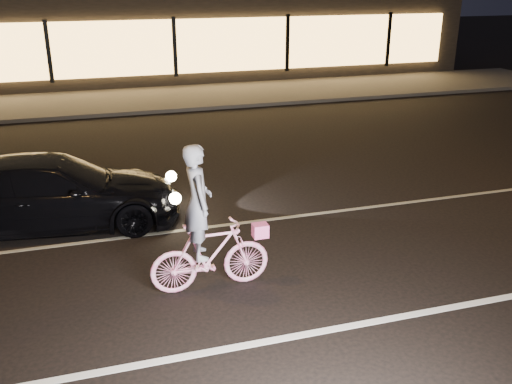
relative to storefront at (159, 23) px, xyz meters
name	(u,v)px	position (x,y,z in m)	size (l,w,h in m)	color
ground	(336,267)	(0.00, -18.97, -2.15)	(90.00, 90.00, 0.00)	black
lane_stripe_near	(384,320)	(0.00, -20.47, -2.14)	(60.00, 0.12, 0.01)	silver
lane_stripe_far	(291,217)	(0.00, -16.97, -2.14)	(60.00, 0.10, 0.01)	gray
sidewalk	(185,97)	(0.00, -5.97, -2.09)	(30.00, 4.00, 0.12)	#383533
storefront	(159,23)	(0.00, 0.00, 0.00)	(25.40, 8.42, 4.20)	black
cyclist	(207,240)	(-2.02, -19.01, -1.38)	(1.71, 0.59, 2.16)	#FF338B
sedan	(54,192)	(-4.13, -16.09, -1.51)	(4.51, 2.19, 1.27)	black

